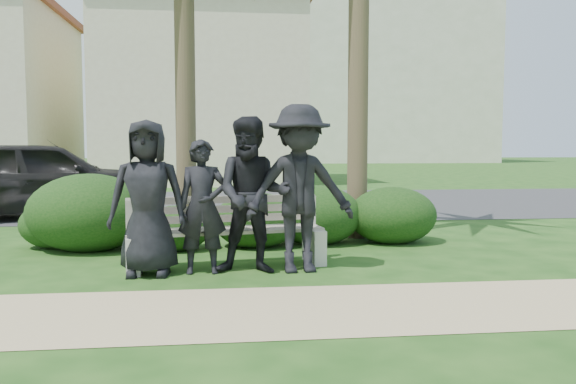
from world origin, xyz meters
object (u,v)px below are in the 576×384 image
man_b (203,207)px  man_c (253,195)px  man_d (300,189)px  man_a (147,198)px  park_bench (227,236)px  car_a (45,178)px

man_b → man_c: 0.58m
man_d → man_c: bearing=176.5°
man_a → man_c: (1.17, -0.02, 0.02)m
park_bench → man_c: (0.29, -0.36, 0.52)m
man_d → car_a: size_ratio=0.41×
man_a → man_c: size_ratio=0.98×
man_a → man_b: bearing=5.2°
man_a → man_d: bearing=1.5°
park_bench → car_a: car_a is taller
park_bench → man_c: man_c is taller
car_a → man_a: bearing=-171.9°
park_bench → man_d: bearing=-32.1°
car_a → man_d: bearing=-159.9°
man_d → man_b: bearing=173.5°
man_b → car_a: (-3.46, 5.70, 0.04)m
man_b → man_d: 1.13m
park_bench → man_c: 0.70m
park_bench → man_b: (-0.28, -0.31, 0.39)m
man_c → man_b: bearing=-177.3°
man_c → car_a: bearing=133.2°
car_a → man_b: bearing=-167.1°
man_a → man_b: man_a is taller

